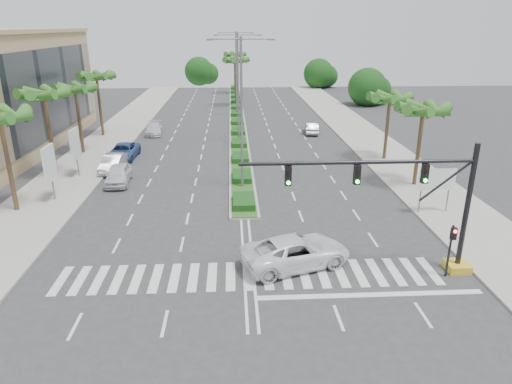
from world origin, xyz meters
The scene contains 27 objects.
ground centered at (0.00, 0.00, 0.00)m, with size 160.00×160.00×0.00m, color #333335.
footpath_right centered at (15.20, 20.00, 0.07)m, with size 6.00×120.00×0.15m, color gray.
footpath_left centered at (-15.20, 20.00, 0.07)m, with size 6.00×120.00×0.15m, color gray.
median centered at (0.00, 45.00, 0.10)m, with size 2.20×75.00×0.20m, color gray.
median_grass centered at (0.00, 45.00, 0.22)m, with size 1.80×75.00×0.04m, color #32561D.
signal_gantry centered at (9.27, 0.00, 3.46)m, with size 12.60×1.20×7.20m.
pedestrian_signal centered at (10.60, -0.68, 2.04)m, with size 0.28×0.36×3.00m.
direction_sign centered at (13.50, 7.99, 2.45)m, with size 2.70×0.11×3.40m.
billboard_near centered at (-14.50, 12.00, 2.96)m, with size 0.18×2.10×4.35m.
billboard_far centered at (-14.50, 18.00, 2.96)m, with size 0.18×2.10×4.35m.
palm_left_near centered at (-16.50, 10.00, 6.69)m, with size 4.57×4.68×7.55m.
palm_left_mid centered at (-16.50, 18.00, 7.08)m, with size 4.57×4.68×7.95m.
palm_left_far centered at (-16.50, 26.00, 6.50)m, with size 4.57×4.68×7.35m.
palm_left_end centered at (-16.50, 34.00, 6.88)m, with size 4.57×4.68×7.75m.
palm_right_near centered at (14.50, 14.00, 6.20)m, with size 4.57×4.68×7.05m.
palm_right_far centered at (14.50, 22.00, 5.91)m, with size 4.57×4.68×6.75m.
palm_median_a centered at (0.00, 55.00, 7.17)m, with size 4.57×4.68×8.05m.
palm_median_b centered at (0.00, 70.00, 7.17)m, with size 4.57×4.68×8.05m.
streetlight_near centered at (0.00, 14.00, 6.81)m, with size 5.10×0.25×12.00m.
streetlight_mid centered at (0.00, 30.00, 6.81)m, with size 5.10×0.25×12.00m.
streetlight_far centered at (0.00, 46.00, 6.81)m, with size 5.10×0.25×12.00m.
car_parked_a centered at (-10.53, 15.95, 0.80)m, with size 1.89×4.70×1.60m, color silver.
car_parked_b centered at (-11.80, 19.51, 0.77)m, with size 1.63×4.69×1.54m, color #ADADB2.
car_parked_c centered at (-11.80, 23.78, 0.75)m, with size 2.50×5.42×1.51m, color #305294.
car_parked_d centered at (-10.45, 34.81, 0.69)m, with size 1.93×4.76×1.38m, color silver.
car_crossing centered at (2.66, 1.02, 0.86)m, with size 2.86×6.20×1.72m, color white.
car_right centered at (9.15, 34.17, 0.71)m, with size 1.50×4.30×1.42m, color #ADAEB2.
Camera 1 is at (-0.78, -21.59, 12.73)m, focal length 32.00 mm.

